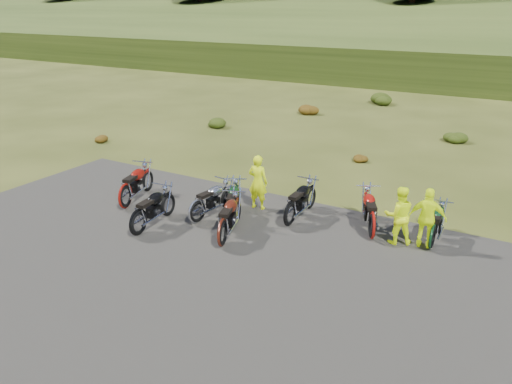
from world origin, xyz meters
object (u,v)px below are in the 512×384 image
Objects in this scene: motorcycle_0 at (139,236)px; motorcycle_3 at (198,223)px; person_middle at (258,183)px; motorcycle_7 at (430,249)px.

motorcycle_0 is 1.80m from motorcycle_3.
motorcycle_0 is 4.06m from person_middle.
motorcycle_0 reaches higher than motorcycle_3.
motorcycle_7 is at bearing 174.56° from person_middle.
motorcycle_7 is (7.43, 3.37, 0.00)m from motorcycle_0.
motorcycle_3 is 1.09× the size of motorcycle_7.
person_middle is (1.94, 3.46, 0.89)m from motorcycle_0.
motorcycle_0 is at bearing 112.25° from motorcycle_7.
motorcycle_0 is at bearing 155.73° from motorcycle_3.
motorcycle_0 is 1.04× the size of motorcycle_3.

